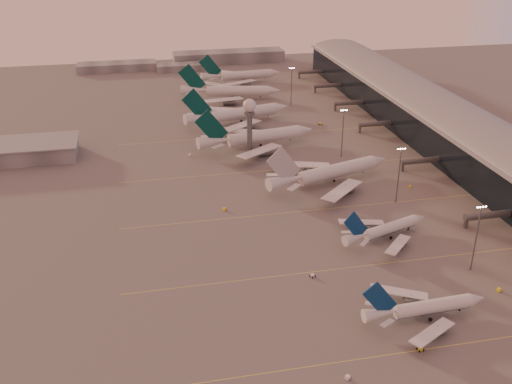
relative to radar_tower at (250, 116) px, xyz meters
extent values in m
plane|color=#545151|center=(-5.00, -120.00, -20.95)|extent=(700.00, 700.00, 0.00)
cube|color=#D8CE4C|center=(25.00, -155.00, -20.94)|extent=(180.00, 0.25, 0.02)
cube|color=#D8CE4C|center=(25.00, -110.00, -20.94)|extent=(180.00, 0.25, 0.02)
cube|color=#D8CE4C|center=(25.00, -65.00, -20.94)|extent=(180.00, 0.25, 0.02)
cube|color=#D8CE4C|center=(25.00, -20.00, -20.94)|extent=(180.00, 0.25, 0.02)
cube|color=#D8CE4C|center=(25.00, 30.00, -20.94)|extent=(180.00, 0.25, 0.02)
cube|color=black|center=(103.00, -10.00, -11.95)|extent=(36.00, 360.00, 18.00)
cylinder|color=gray|center=(103.00, -10.00, -2.95)|extent=(10.08, 360.00, 10.08)
cube|color=gray|center=(103.00, -10.00, -2.75)|extent=(40.00, 362.00, 0.80)
cylinder|color=#53555A|center=(77.00, -92.00, -16.45)|extent=(22.00, 2.80, 2.80)
cube|color=#53555A|center=(67.00, -92.00, -18.75)|extent=(1.20, 1.20, 4.40)
cylinder|color=#53555A|center=(77.00, -34.00, -16.45)|extent=(22.00, 2.80, 2.80)
cube|color=#53555A|center=(67.00, -34.00, -18.75)|extent=(1.20, 1.20, 4.40)
cylinder|color=#53555A|center=(77.00, 22.00, -16.45)|extent=(22.00, 2.80, 2.80)
cube|color=#53555A|center=(67.00, 22.00, -18.75)|extent=(1.20, 1.20, 4.40)
cylinder|color=#53555A|center=(77.00, 64.00, -16.45)|extent=(22.00, 2.80, 2.80)
cube|color=#53555A|center=(67.00, 64.00, -18.75)|extent=(1.20, 1.20, 4.40)
cylinder|color=#53555A|center=(77.00, 106.00, -16.45)|extent=(22.00, 2.80, 2.80)
cube|color=#53555A|center=(67.00, 106.00, -18.75)|extent=(1.20, 1.20, 4.40)
cylinder|color=#53555A|center=(77.00, 146.00, -16.45)|extent=(22.00, 2.80, 2.80)
cube|color=#53555A|center=(67.00, 146.00, -18.75)|extent=(1.20, 1.20, 4.40)
cylinder|color=#53555A|center=(0.00, 0.00, -9.95)|extent=(2.60, 2.60, 22.00)
cylinder|color=#53555A|center=(0.00, 0.00, 1.55)|extent=(5.20, 5.20, 1.20)
sphere|color=silver|center=(0.00, 0.00, 5.45)|extent=(6.40, 6.40, 6.40)
cylinder|color=#53555A|center=(0.00, 0.00, 9.15)|extent=(0.16, 0.16, 2.00)
cylinder|color=#53555A|center=(53.00, -120.00, -8.45)|extent=(0.56, 0.56, 25.00)
cube|color=#53555A|center=(53.00, -120.00, 3.55)|extent=(3.60, 0.25, 0.25)
sphere|color=#FFEABF|center=(51.50, -120.00, 3.15)|extent=(0.56, 0.56, 0.56)
sphere|color=#FFEABF|center=(52.50, -120.00, 3.15)|extent=(0.56, 0.56, 0.56)
sphere|color=#FFEABF|center=(53.50, -120.00, 3.15)|extent=(0.56, 0.56, 0.56)
sphere|color=#FFEABF|center=(54.50, -120.00, 3.15)|extent=(0.56, 0.56, 0.56)
cylinder|color=#53555A|center=(50.00, -65.00, -8.45)|extent=(0.56, 0.56, 25.00)
cube|color=#53555A|center=(50.00, -65.00, 3.55)|extent=(3.60, 0.25, 0.25)
sphere|color=#FFEABF|center=(48.50, -65.00, 3.15)|extent=(0.56, 0.56, 0.56)
sphere|color=#FFEABF|center=(49.50, -65.00, 3.15)|extent=(0.56, 0.56, 0.56)
sphere|color=#FFEABF|center=(50.50, -65.00, 3.15)|extent=(0.56, 0.56, 0.56)
sphere|color=#FFEABF|center=(51.50, -65.00, 3.15)|extent=(0.56, 0.56, 0.56)
cylinder|color=#53555A|center=(45.00, -10.00, -8.45)|extent=(0.56, 0.56, 25.00)
cube|color=#53555A|center=(45.00, -10.00, 3.55)|extent=(3.60, 0.25, 0.25)
sphere|color=#FFEABF|center=(43.50, -10.00, 3.15)|extent=(0.56, 0.56, 0.56)
sphere|color=#FFEABF|center=(44.50, -10.00, 3.15)|extent=(0.56, 0.56, 0.56)
sphere|color=#FFEABF|center=(45.50, -10.00, 3.15)|extent=(0.56, 0.56, 0.56)
sphere|color=#FFEABF|center=(46.50, -10.00, 3.15)|extent=(0.56, 0.56, 0.56)
cylinder|color=#53555A|center=(43.00, 80.00, -8.45)|extent=(0.56, 0.56, 25.00)
cube|color=#53555A|center=(43.00, 80.00, 3.55)|extent=(3.60, 0.25, 0.25)
sphere|color=#FFEABF|center=(41.50, 80.00, 3.15)|extent=(0.56, 0.56, 0.56)
sphere|color=#FFEABF|center=(42.50, 80.00, 3.15)|extent=(0.56, 0.56, 0.56)
sphere|color=#FFEABF|center=(43.50, 80.00, 3.15)|extent=(0.56, 0.56, 0.56)
sphere|color=#FFEABF|center=(44.50, 80.00, 3.15)|extent=(0.56, 0.56, 0.56)
cube|color=slate|center=(-65.00, 200.00, -17.95)|extent=(60.00, 18.00, 6.00)
cube|color=slate|center=(25.00, 210.00, -16.45)|extent=(90.00, 20.00, 9.00)
cube|color=slate|center=(-15.00, 190.00, -18.45)|extent=(40.00, 15.00, 5.00)
cylinder|color=silver|center=(27.51, -141.67, -17.53)|extent=(24.78, 5.26, 4.19)
cylinder|color=navy|center=(27.51, -141.67, -18.47)|extent=(24.24, 4.07, 3.02)
cone|color=silver|center=(42.20, -141.03, -17.53)|extent=(4.94, 4.40, 4.19)
cone|color=silver|center=(10.06, -142.44, -17.01)|extent=(10.50, 4.64, 4.19)
cube|color=silver|center=(21.92, -152.24, -18.26)|extent=(17.44, 12.60, 1.32)
cylinder|color=slate|center=(24.82, -149.68, -20.18)|extent=(4.88, 2.93, 2.73)
cube|color=slate|center=(24.82, -149.68, -19.00)|extent=(0.34, 0.29, 1.68)
cube|color=silver|center=(21.02, -131.63, -18.26)|extent=(17.85, 11.39, 1.32)
cylinder|color=slate|center=(24.13, -133.94, -20.18)|extent=(4.88, 2.93, 2.73)
cube|color=slate|center=(24.13, -133.94, -19.00)|extent=(0.34, 0.29, 1.68)
cube|color=navy|center=(9.54, -142.46, -11.82)|extent=(11.51, 0.89, 12.49)
cube|color=silver|center=(10.30, -147.20, -16.90)|extent=(5.04, 3.84, 0.28)
cube|color=silver|center=(9.88, -137.67, -16.90)|extent=(5.08, 3.54, 0.28)
cylinder|color=black|center=(36.86, -141.26, -20.40)|extent=(0.55, 0.55, 1.10)
cylinder|color=black|center=(25.42, -139.33, -20.34)|extent=(1.24, 0.60, 1.21)
cylinder|color=black|center=(25.64, -144.18, -20.34)|extent=(1.24, 0.60, 1.21)
cylinder|color=silver|center=(35.52, -92.44, -17.60)|extent=(24.13, 11.63, 4.10)
cylinder|color=navy|center=(35.52, -92.44, -18.53)|extent=(23.31, 10.38, 2.95)
cone|color=silver|center=(49.13, -87.82, -17.60)|extent=(5.73, 5.38, 4.10)
cone|color=silver|center=(19.33, -97.93, -17.09)|extent=(10.89, 7.13, 4.10)
cube|color=silver|center=(33.16, -103.90, -18.32)|extent=(14.88, 15.46, 1.29)
cylinder|color=slate|center=(35.17, -100.69, -20.19)|extent=(5.27, 4.02, 2.67)
cube|color=slate|center=(35.17, -100.69, -19.04)|extent=(0.39, 0.36, 1.64)
cube|color=silver|center=(26.67, -84.78, -18.32)|extent=(17.85, 6.79, 1.29)
cylinder|color=slate|center=(30.22, -86.10, -20.19)|extent=(5.27, 4.02, 2.67)
cube|color=slate|center=(30.22, -86.10, -19.04)|extent=(0.39, 0.36, 1.64)
cube|color=navy|center=(18.85, -98.09, -12.02)|extent=(10.78, 3.98, 12.23)
cube|color=silver|center=(20.86, -102.34, -16.99)|extent=(4.54, 4.52, 0.27)
cube|color=silver|center=(17.86, -93.51, -16.99)|extent=(4.85, 2.32, 0.27)
cylinder|color=black|center=(44.19, -89.50, -20.41)|extent=(0.54, 0.54, 1.08)
cylinder|color=black|center=(32.91, -90.81, -20.36)|extent=(1.30, 0.89, 1.19)
cylinder|color=black|center=(34.44, -95.31, -20.36)|extent=(1.30, 0.89, 1.19)
cylinder|color=silver|center=(32.60, -39.29, -16.67)|extent=(39.53, 17.68, 6.17)
cylinder|color=silver|center=(32.60, -39.29, -18.06)|extent=(38.26, 15.79, 4.44)
cone|color=silver|center=(55.09, -32.26, -16.67)|extent=(9.14, 8.17, 6.17)
cone|color=silver|center=(5.86, -47.66, -15.90)|extent=(17.65, 10.83, 6.17)
cube|color=silver|center=(28.31, -57.84, -17.75)|extent=(24.59, 24.78, 1.83)
cylinder|color=slate|center=(31.71, -52.71, -20.25)|extent=(8.49, 6.11, 4.01)
cube|color=slate|center=(31.71, -52.71, -18.83)|extent=(0.36, 0.33, 2.47)
cube|color=silver|center=(18.51, -26.50, -17.75)|extent=(29.07, 11.68, 1.83)
cylinder|color=slate|center=(24.22, -28.77, -20.25)|extent=(8.49, 6.11, 4.01)
cube|color=slate|center=(24.22, -28.77, -18.83)|extent=(0.36, 0.33, 2.47)
cube|color=#AFB2B7|center=(5.07, -47.91, -8.61)|extent=(16.43, 5.44, 18.31)
cube|color=silver|center=(7.82, -55.05, -15.74)|extent=(7.52, 7.33, 0.25)
cube|color=silver|center=(3.26, -40.46, -15.74)|extent=(7.99, 3.98, 0.25)
cylinder|color=black|center=(46.92, -34.81, -20.45)|extent=(0.50, 0.50, 1.00)
cylinder|color=black|center=(28.91, -38.15, -20.40)|extent=(1.19, 0.80, 1.09)
cylinder|color=black|center=(30.22, -42.33, -20.40)|extent=(1.19, 0.80, 1.09)
cylinder|color=silver|center=(10.35, 12.14, -16.45)|extent=(39.95, 13.29, 6.36)
cylinder|color=silver|center=(10.35, 12.14, -17.88)|extent=(38.86, 11.40, 4.58)
cone|color=silver|center=(33.52, 16.34, -16.45)|extent=(8.65, 7.62, 6.36)
cone|color=silver|center=(-17.20, 7.15, -15.66)|extent=(17.41, 9.21, 6.36)
cube|color=silver|center=(3.74, -5.92, -17.56)|extent=(26.60, 22.95, 1.88)
cylinder|color=slate|center=(7.79, -1.20, -20.18)|extent=(8.25, 5.43, 4.14)
cube|color=slate|center=(7.79, -1.20, -18.68)|extent=(0.37, 0.33, 2.55)
cube|color=silver|center=(-2.17, 26.74, -17.56)|extent=(29.30, 15.04, 1.88)
cylinder|color=slate|center=(3.28, 23.74, -20.18)|extent=(8.25, 5.43, 4.14)
cube|color=slate|center=(3.28, 23.74, -18.68)|extent=(0.37, 0.33, 2.55)
cube|color=#043835|center=(-18.01, 7.01, -8.06)|extent=(17.29, 3.50, 18.83)
cube|color=silver|center=(-16.11, -0.41, -15.50)|extent=(7.85, 6.83, 0.27)
cube|color=silver|center=(-18.84, 14.62, -15.50)|extent=(8.13, 4.83, 0.27)
cylinder|color=black|center=(25.10, 14.82, -20.40)|extent=(0.55, 0.55, 1.10)
cylinder|color=black|center=(6.79, 13.95, -20.35)|extent=(1.29, 0.75, 1.21)
cylinder|color=black|center=(7.65, 9.20, -20.35)|extent=(1.29, 0.75, 1.21)
cylinder|color=silver|center=(7.92, 53.43, -16.38)|extent=(40.47, 15.95, 6.47)
cylinder|color=silver|center=(7.92, 53.43, -17.83)|extent=(39.26, 14.00, 4.66)
cone|color=silver|center=(31.14, 59.20, -16.38)|extent=(9.09, 8.15, 6.47)
cone|color=silver|center=(-19.70, 46.57, -15.57)|extent=(17.88, 10.33, 6.47)
cube|color=silver|center=(2.40, 34.68, -17.51)|extent=(26.16, 24.48, 1.91)
cylinder|color=slate|center=(6.20, 39.73, -20.17)|extent=(8.55, 5.95, 4.20)
cube|color=slate|center=(6.20, 39.73, -18.64)|extent=(0.39, 0.35, 2.59)
cube|color=silver|center=(-5.74, 67.41, -17.51)|extent=(29.88, 13.61, 1.91)
cylinder|color=slate|center=(-0.02, 64.73, -20.17)|extent=(8.55, 5.95, 4.20)
cube|color=slate|center=(-0.02, 64.73, -18.64)|extent=(0.39, 0.35, 2.59)
cube|color=#043835|center=(-20.51, 46.36, -7.85)|extent=(17.36, 4.67, 19.14)
cube|color=silver|center=(-18.10, 38.97, -15.41)|extent=(7.82, 7.21, 0.28)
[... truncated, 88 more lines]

